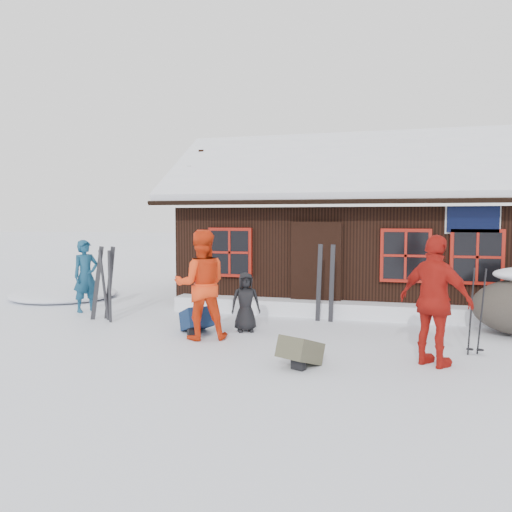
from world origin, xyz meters
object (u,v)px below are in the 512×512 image
object	(u,v)px
skier_orange_right	(435,301)
ski_pair_left	(103,284)
backpack_olive	(300,356)
skier_teal	(86,276)
ski_poles	(476,313)
skier_orange_left	(201,285)
skier_crouched	(246,302)
backpack_blue	(197,324)

from	to	relation	value
skier_orange_right	ski_pair_left	distance (m)	6.73
backpack_olive	ski_pair_left	bearing A→B (deg)	178.45
ski_pair_left	skier_orange_right	bearing A→B (deg)	-32.34
skier_orange_right	backpack_olive	xyz separation A→B (m)	(-1.87, -0.53, -0.79)
skier_teal	ski_poles	xyz separation A→B (m)	(8.03, -1.60, -0.16)
ski_poles	skier_orange_right	bearing A→B (deg)	-130.16
skier_orange_left	skier_crouched	distance (m)	1.05
skier_orange_left	ski_pair_left	distance (m)	2.86
skier_teal	skier_orange_right	size ratio (longest dim) A/B	0.86
skier_teal	backpack_blue	bearing A→B (deg)	-83.57
skier_teal	skier_orange_right	world-z (taller)	skier_orange_right
skier_teal	skier_orange_left	bearing A→B (deg)	-87.62
skier_teal	backpack_blue	size ratio (longest dim) A/B	2.53
ski_pair_left	backpack_blue	bearing A→B (deg)	-33.36
skier_orange_left	backpack_olive	world-z (taller)	skier_orange_left
skier_orange_right	backpack_blue	world-z (taller)	skier_orange_right
skier_teal	skier_orange_right	distance (m)	7.73
skier_orange_left	skier_orange_right	distance (m)	3.91
skier_orange_right	skier_orange_left	bearing A→B (deg)	25.06
skier_orange_right	backpack_blue	distance (m)	4.31
skier_orange_right	ski_pair_left	xyz separation A→B (m)	(-6.49, 1.76, -0.20)
ski_pair_left	skier_crouched	bearing A→B (deg)	-23.09
skier_teal	backpack_blue	world-z (taller)	skier_teal
skier_orange_right	skier_teal	bearing A→B (deg)	16.71
skier_teal	skier_crouched	size ratio (longest dim) A/B	1.46
backpack_olive	skier_orange_left	bearing A→B (deg)	173.74
skier_orange_right	backpack_olive	distance (m)	2.10
skier_crouched	ski_pair_left	xyz separation A→B (m)	(-3.23, 0.33, 0.19)
skier_orange_right	backpack_olive	bearing A→B (deg)	50.78
skier_orange_right	ski_poles	size ratio (longest dim) A/B	1.35
backpack_blue	backpack_olive	size ratio (longest dim) A/B	1.11
backpack_blue	backpack_olive	bearing A→B (deg)	-75.52
ski_pair_left	backpack_olive	world-z (taller)	ski_pair_left
backpack_blue	ski_poles	bearing A→B (deg)	-43.03
ski_poles	backpack_olive	size ratio (longest dim) A/B	2.40
skier_teal	ski_pair_left	distance (m)	1.08
skier_crouched	ski_pair_left	distance (m)	3.26
skier_teal	backpack_olive	xyz separation A→B (m)	(5.48, -2.94, -0.66)
skier_teal	backpack_blue	distance (m)	3.57
ski_pair_left	backpack_blue	size ratio (longest dim) A/B	2.46
skier_teal	backpack_olive	size ratio (longest dim) A/B	2.80
skier_crouched	backpack_blue	size ratio (longest dim) A/B	1.73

